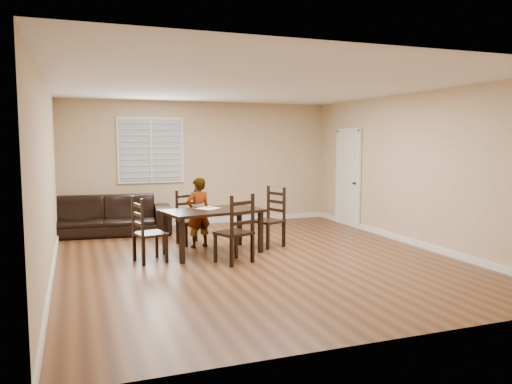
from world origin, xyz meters
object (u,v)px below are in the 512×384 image
at_px(chair_near, 188,219).
at_px(donut, 209,207).
at_px(chair_right, 273,219).
at_px(dining_table, 213,215).
at_px(chair_far, 239,233).
at_px(child, 198,213).
at_px(chair_left, 142,233).
at_px(sofa, 104,216).

relative_size(chair_near, donut, 9.49).
height_order(chair_near, chair_right, chair_right).
relative_size(dining_table, donut, 16.70).
bearing_deg(chair_right, chair_near, -138.71).
bearing_deg(chair_far, chair_near, -100.43).
distance_m(dining_table, child, 0.57).
xyz_separation_m(chair_near, child, (0.09, -0.42, 0.17)).
bearing_deg(chair_near, child, -92.46).
xyz_separation_m(chair_near, chair_far, (0.39, -1.79, 0.04)).
bearing_deg(chair_far, chair_left, -45.79).
bearing_deg(chair_left, chair_far, -126.24).
distance_m(chair_far, chair_left, 1.48).
xyz_separation_m(chair_far, chair_left, (-1.36, 0.58, -0.02)).
bearing_deg(child, chair_left, 24.53).
height_order(dining_table, chair_left, chair_left).
relative_size(chair_near, child, 0.79).
bearing_deg(chair_right, donut, -107.22).
bearing_deg(chair_left, child, -66.41).
xyz_separation_m(chair_left, donut, (1.16, 0.41, 0.30)).
xyz_separation_m(dining_table, sofa, (-1.60, 2.35, -0.26)).
bearing_deg(dining_table, chair_right, 1.03).
bearing_deg(sofa, chair_far, -54.27).
bearing_deg(chair_far, chair_right, -155.19).
bearing_deg(chair_right, chair_left, -99.16).
bearing_deg(child, chair_right, 154.62).
bearing_deg(donut, sofa, 126.08).
distance_m(dining_table, chair_right, 1.21).
bearing_deg(dining_table, chair_far, -88.25).
bearing_deg(chair_left, chair_near, -51.85).
xyz_separation_m(child, donut, (0.10, -0.38, 0.14)).
xyz_separation_m(chair_far, sofa, (-1.79, 3.17, -0.10)).
distance_m(child, sofa, 2.34).
relative_size(dining_table, child, 1.39).
bearing_deg(dining_table, child, 90.00).
relative_size(chair_far, sofa, 0.41).
relative_size(dining_table, chair_left, 1.68).
relative_size(chair_right, donut, 10.28).
height_order(chair_near, chair_left, chair_left).
bearing_deg(child, sofa, -62.49).
distance_m(chair_near, chair_right, 1.55).
distance_m(chair_left, sofa, 2.62).
bearing_deg(sofa, chair_left, -74.36).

